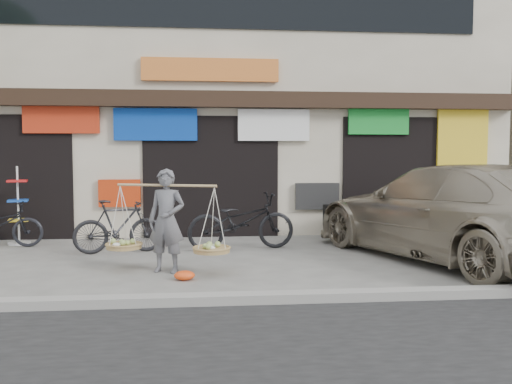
{
  "coord_description": "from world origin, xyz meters",
  "views": [
    {
      "loc": [
        -0.18,
        -8.62,
        1.86
      ],
      "look_at": [
        0.75,
        0.9,
        1.18
      ],
      "focal_mm": 38.0,
      "sensor_mm": 36.0,
      "label": 1
    }
  ],
  "objects": [
    {
      "name": "bike_2",
      "position": [
        0.56,
        1.8,
        0.55
      ],
      "size": [
        2.19,
        1.04,
        1.1
      ],
      "primitive_type": "imported",
      "rotation": [
        0.0,
        0.0,
        1.72
      ],
      "color": "black",
      "rests_on": "ground"
    },
    {
      "name": "shophouse_block",
      "position": [
        -0.0,
        6.42,
        3.45
      ],
      "size": [
        14.0,
        6.32,
        7.0
      ],
      "color": "beige",
      "rests_on": "ground"
    },
    {
      "name": "display_rack",
      "position": [
        -3.96,
        2.84,
        0.65
      ],
      "size": [
        0.46,
        0.46,
        1.61
      ],
      "rotation": [
        0.0,
        0.0,
        0.23
      ],
      "color": "silver",
      "rests_on": "ground"
    },
    {
      "name": "bike_1",
      "position": [
        -1.76,
        1.64,
        0.5
      ],
      "size": [
        1.73,
        0.81,
        1.0
      ],
      "primitive_type": "imported",
      "rotation": [
        0.0,
        0.0,
        1.78
      ],
      "color": "black",
      "rests_on": "ground"
    },
    {
      "name": "red_bag",
      "position": [
        -0.46,
        -0.69,
        0.07
      ],
      "size": [
        0.31,
        0.25,
        0.14
      ],
      "primitive_type": "ellipsoid",
      "color": "#F84C17",
      "rests_on": "ground"
    },
    {
      "name": "ground",
      "position": [
        0.0,
        0.0,
        0.0
      ],
      "size": [
        70.0,
        70.0,
        0.0
      ],
      "primitive_type": "plane",
      "color": "gray",
      "rests_on": "ground"
    },
    {
      "name": "street_vendor",
      "position": [
        -0.75,
        -0.11,
        0.75
      ],
      "size": [
        1.95,
        1.04,
        1.63
      ],
      "rotation": [
        0.0,
        0.0,
        -0.33
      ],
      "color": "slate",
      "rests_on": "ground"
    },
    {
      "name": "suv",
      "position": [
        4.12,
        0.42,
        0.84
      ],
      "size": [
        4.16,
        6.27,
        1.69
      ],
      "rotation": [
        0.0,
        0.0,
        3.48
      ],
      "color": "#A39883",
      "rests_on": "ground"
    },
    {
      "name": "kerb",
      "position": [
        0.0,
        -2.0,
        0.06
      ],
      "size": [
        70.0,
        0.25,
        0.12
      ],
      "primitive_type": "cube",
      "color": "gray",
      "rests_on": "ground"
    }
  ]
}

